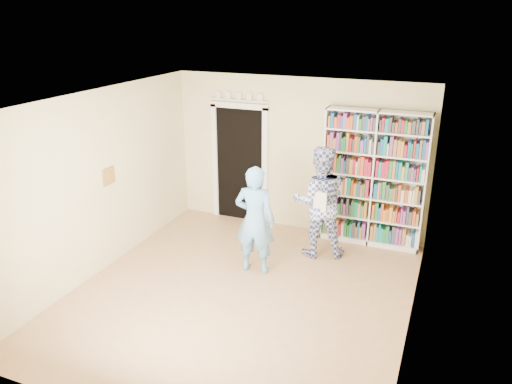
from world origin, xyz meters
TOP-DOWN VIEW (x-y plane):
  - floor at (0.00, 0.00)m, footprint 5.00×5.00m
  - ceiling at (0.00, 0.00)m, footprint 5.00×5.00m
  - wall_back at (0.00, 2.50)m, footprint 4.50×0.00m
  - wall_left at (-2.25, 0.00)m, footprint 0.00×5.00m
  - wall_right at (2.25, 0.00)m, footprint 0.00×5.00m
  - bookshelf at (1.35, 2.34)m, footprint 1.65×0.31m
  - doorway at (-1.10, 2.48)m, footprint 1.10×0.08m
  - wall_art at (-2.23, 0.20)m, footprint 0.03×0.25m
  - man_blue at (-0.08, 0.71)m, footprint 0.64×0.46m
  - man_plaid at (0.65, 1.61)m, footprint 1.05×0.93m
  - paper_sheet at (0.73, 1.33)m, footprint 0.21×0.05m

SIDE VIEW (x-z plane):
  - floor at x=0.00m, z-range 0.00..0.00m
  - man_blue at x=-0.08m, z-range 0.00..1.66m
  - man_plaid at x=0.65m, z-range 0.00..1.81m
  - paper_sheet at x=0.73m, z-range 0.87..1.17m
  - bookshelf at x=1.35m, z-range 0.01..2.28m
  - doorway at x=-1.10m, z-range -0.04..2.39m
  - wall_back at x=0.00m, z-range -0.90..3.60m
  - wall_left at x=-2.25m, z-range -1.15..3.85m
  - wall_right at x=2.25m, z-range -1.15..3.85m
  - wall_art at x=-2.23m, z-range 1.27..1.52m
  - ceiling at x=0.00m, z-range 2.70..2.70m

